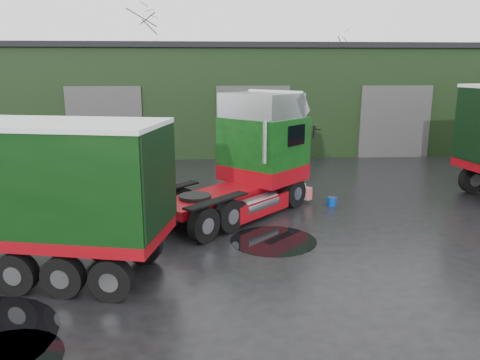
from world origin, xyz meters
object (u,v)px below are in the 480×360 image
(warehouse, at_px, (244,95))
(wash_bucket, at_px, (332,201))
(hero_tractor, at_px, (229,157))
(tree_back_a, at_px, (142,70))
(tree_back_b, at_px, (326,82))

(warehouse, bearing_deg, wash_bucket, -82.43)
(hero_tractor, bearing_deg, tree_back_a, 147.60)
(tree_back_a, relative_size, tree_back_b, 1.27)
(wash_bucket, relative_size, tree_back_a, 0.04)
(tree_back_a, distance_m, tree_back_b, 16.03)
(warehouse, distance_m, wash_bucket, 15.74)
(warehouse, xyz_separation_m, tree_back_b, (8.00, 10.00, 0.59))
(warehouse, distance_m, hero_tractor, 16.43)
(hero_tractor, height_order, wash_bucket, hero_tractor)
(warehouse, height_order, tree_back_a, tree_back_a)
(warehouse, xyz_separation_m, tree_back_a, (-8.00, 10.00, 1.59))
(wash_bucket, height_order, tree_back_b, tree_back_b)
(wash_bucket, relative_size, tree_back_b, 0.05)
(warehouse, bearing_deg, hero_tractor, -96.27)
(hero_tractor, height_order, tree_back_b, tree_back_b)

